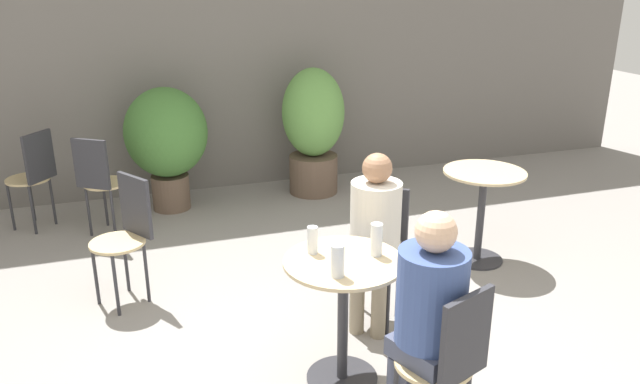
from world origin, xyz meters
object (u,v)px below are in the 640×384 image
Objects in this scene: bistro_chair_2 at (99,177)px; cafe_table_far at (482,198)px; potted_plant_1 at (313,126)px; cafe_table_near at (343,296)px; beer_glass_1 at (313,240)px; seated_person_1 at (375,227)px; bistro_chair_1 at (380,242)px; bistro_chair_4 at (127,228)px; potted_plant_0 at (166,137)px; bistro_chair_3 at (34,171)px; seated_person_0 at (428,309)px; bistro_chair_0 at (449,356)px; beer_glass_2 at (338,261)px; beer_glass_0 at (376,240)px.

cafe_table_far is at bearing -172.59° from bistro_chair_2.
potted_plant_1 is at bearing 110.98° from cafe_table_far.
beer_glass_1 is (-0.13, 0.14, 0.29)m from cafe_table_near.
beer_glass_1 is (-0.51, -0.33, 0.12)m from seated_person_1.
bistro_chair_1 and bistro_chair_4 have the same top height.
cafe_table_near is at bearing -78.10° from potted_plant_0.
bistro_chair_1 is 0.80m from beer_glass_1.
bistro_chair_3 is at bearing 173.59° from bistro_chair_1.
bistro_chair_2 is 3.46m from seated_person_0.
beer_glass_1 reaches higher than bistro_chair_2.
potted_plant_0 is (0.62, 0.50, 0.17)m from bistro_chair_2.
bistro_chair_0 is 3.87m from potted_plant_0.
seated_person_0 is at bearing 2.15° from bistro_chair_4.
potted_plant_1 reaches higher than seated_person_0.
bistro_chair_0 is 0.69× the size of potted_plant_1.
beer_glass_2 reaches higher than bistro_chair_2.
potted_plant_1 reaches higher than beer_glass_1.
bistro_chair_0 is at bearing -56.51° from seated_person_1.
bistro_chair_2 is 4.90× the size of beer_glass_0.
bistro_chair_3 is 3.29m from seated_person_1.
beer_glass_2 is (-0.28, -0.17, -0.01)m from beer_glass_0.
beer_glass_0 is 1.06× the size of beer_glass_2.
bistro_chair_4 is 5.19× the size of beer_glass_2.
bistro_chair_4 is at bearing 128.34° from beer_glass_1.
potted_plant_1 is at bearing 72.09° from beer_glass_1.
cafe_table_near is 1.00× the size of cafe_table_far.
bistro_chair_4 is 1.83m from beer_glass_2.
bistro_chair_4 is 2.31m from seated_person_0.
bistro_chair_0 and bistro_chair_3 have the same top height.
beer_glass_2 reaches higher than bistro_chair_1.
beer_glass_0 is (1.46, -2.56, 0.30)m from bistro_chair_2.
beer_glass_2 reaches higher than beer_glass_1.
beer_glass_1 is at bearing 157.34° from beer_glass_0.
bistro_chair_1 reaches higher than cafe_table_far.
cafe_table_far is at bearing 29.70° from beer_glass_1.
bistro_chair_3 is at bearing 1.35° from bistro_chair_2.
bistro_chair_2 is at bearing -141.38° from potted_plant_0.
bistro_chair_1 is at bearing 36.06° from beer_glass_1.
bistro_chair_1 is at bearing 52.55° from beer_glass_2.
beer_glass_0 is 1.18× the size of beer_glass_1.
cafe_table_far is 0.62× the size of seated_person_0.
cafe_table_far is at bearing 65.19° from bistro_chair_1.
beer_glass_2 is at bearing -80.32° from potted_plant_0.
seated_person_0 is (1.30, -1.90, 0.19)m from bistro_chair_4.
bistro_chair_4 is at bearing 133.13° from bistro_chair_2.
beer_glass_0 is at bearing -101.59° from potted_plant_1.
cafe_table_near is at bearing -179.18° from beer_glass_0.
seated_person_1 is at bearing -119.99° from seated_person_0.
bistro_chair_0 and bistro_chair_2 have the same top height.
bistro_chair_1 and bistro_chair_2 have the same top height.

